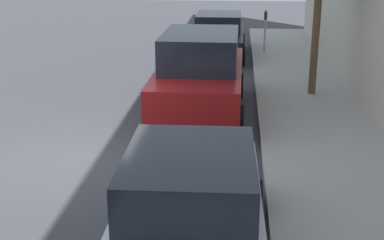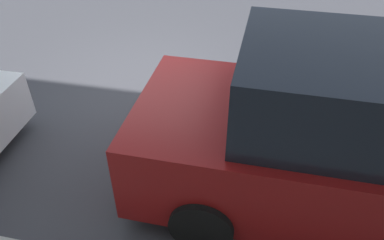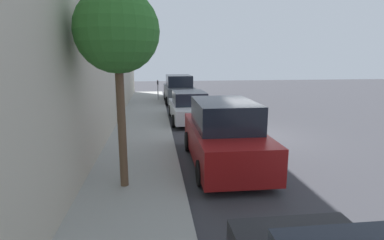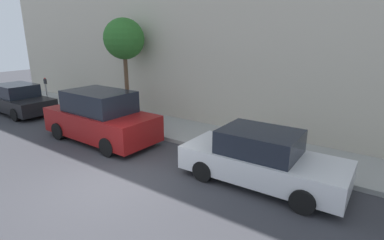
# 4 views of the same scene
# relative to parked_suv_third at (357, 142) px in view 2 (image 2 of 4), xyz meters

# --- Properties ---
(ground_plane) EXTENTS (60.00, 60.00, 0.00)m
(ground_plane) POSITION_rel_parked_suv_third_xyz_m (-2.11, -3.16, -0.93)
(ground_plane) COLOR #38383D
(parked_suv_third) EXTENTS (2.08, 4.82, 1.98)m
(parked_suv_third) POSITION_rel_parked_suv_third_xyz_m (0.00, 0.00, 0.00)
(parked_suv_third) COLOR maroon
(parked_suv_third) RESTS_ON ground_plane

